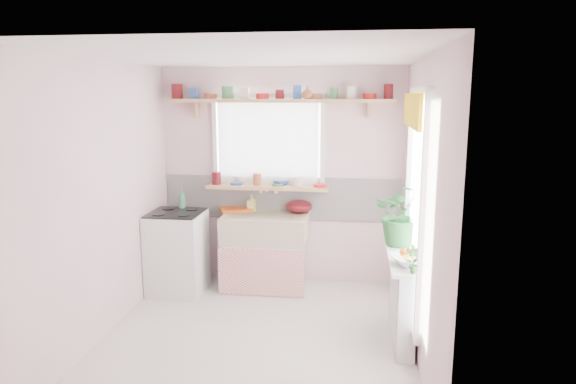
# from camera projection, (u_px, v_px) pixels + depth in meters

# --- Properties ---
(room) EXTENTS (3.20, 3.20, 3.20)m
(room) POSITION_uv_depth(u_px,v_px,m) (336.00, 178.00, 5.14)
(room) COLOR silver
(room) RESTS_ON ground
(sink_unit) EXTENTS (0.95, 0.65, 1.11)m
(sink_unit) POSITION_uv_depth(u_px,v_px,m) (265.00, 251.00, 5.84)
(sink_unit) COLOR white
(sink_unit) RESTS_ON ground
(cooker) EXTENTS (0.58, 0.58, 0.93)m
(cooker) POSITION_uv_depth(u_px,v_px,m) (177.00, 252.00, 5.72)
(cooker) COLOR white
(cooker) RESTS_ON ground
(radiator_ledge) EXTENTS (0.22, 0.95, 0.78)m
(radiator_ledge) POSITION_uv_depth(u_px,v_px,m) (402.00, 298.00, 4.59)
(radiator_ledge) COLOR white
(radiator_ledge) RESTS_ON ground
(windowsill) EXTENTS (1.40, 0.22, 0.04)m
(windowsill) POSITION_uv_depth(u_px,v_px,m) (267.00, 187.00, 5.89)
(windowsill) COLOR tan
(windowsill) RESTS_ON room
(pine_shelf) EXTENTS (2.52, 0.24, 0.04)m
(pine_shelf) POSITION_uv_depth(u_px,v_px,m) (280.00, 101.00, 5.68)
(pine_shelf) COLOR tan
(pine_shelf) RESTS_ON room
(shelf_crockery) EXTENTS (2.47, 0.11, 0.12)m
(shelf_crockery) POSITION_uv_depth(u_px,v_px,m) (278.00, 94.00, 5.66)
(shelf_crockery) COLOR #590F14
(shelf_crockery) RESTS_ON pine_shelf
(sill_crockery) EXTENTS (1.35, 0.11, 0.12)m
(sill_crockery) POSITION_uv_depth(u_px,v_px,m) (263.00, 181.00, 5.88)
(sill_crockery) COLOR #590F14
(sill_crockery) RESTS_ON windowsill
(dish_tray) EXTENTS (0.44, 0.39, 0.04)m
(dish_tray) POSITION_uv_depth(u_px,v_px,m) (236.00, 209.00, 6.01)
(dish_tray) COLOR #CB5112
(dish_tray) RESTS_ON sink_unit
(colander) EXTENTS (0.38, 0.38, 0.14)m
(colander) POSITION_uv_depth(u_px,v_px,m) (299.00, 206.00, 5.90)
(colander) COLOR #530E14
(colander) RESTS_ON sink_unit
(jade_plant) EXTENTS (0.57, 0.50, 0.61)m
(jade_plant) POSITION_uv_depth(u_px,v_px,m) (403.00, 214.00, 4.85)
(jade_plant) COLOR #29682E
(jade_plant) RESTS_ON radiator_ledge
(fruit_bowl) EXTENTS (0.39, 0.39, 0.08)m
(fruit_bowl) POSITION_uv_depth(u_px,v_px,m) (410.00, 260.00, 4.32)
(fruit_bowl) COLOR white
(fruit_bowl) RESTS_ON radiator_ledge
(herb_pot) EXTENTS (0.14, 0.10, 0.23)m
(herb_pot) POSITION_uv_depth(u_px,v_px,m) (413.00, 260.00, 4.11)
(herb_pot) COLOR #325E25
(herb_pot) RESTS_ON radiator_ledge
(soap_bottle_sink) EXTENTS (0.10, 0.10, 0.19)m
(soap_bottle_sink) POSITION_uv_depth(u_px,v_px,m) (252.00, 203.00, 5.97)
(soap_bottle_sink) COLOR #CFC95C
(soap_bottle_sink) RESTS_ON sink_unit
(sill_cup) EXTENTS (0.15, 0.15, 0.09)m
(sill_cup) POSITION_uv_depth(u_px,v_px,m) (239.00, 180.00, 5.98)
(sill_cup) COLOR beige
(sill_cup) RESTS_ON windowsill
(sill_bowl) EXTENTS (0.23, 0.23, 0.06)m
(sill_bowl) POSITION_uv_depth(u_px,v_px,m) (281.00, 182.00, 5.92)
(sill_bowl) COLOR #344AA9
(sill_bowl) RESTS_ON windowsill
(shelf_vase) EXTENTS (0.14, 0.14, 0.14)m
(shelf_vase) POSITION_uv_depth(u_px,v_px,m) (308.00, 93.00, 5.56)
(shelf_vase) COLOR #A35732
(shelf_vase) RESTS_ON pine_shelf
(cooker_bottle) EXTENTS (0.10, 0.10, 0.23)m
(cooker_bottle) POSITION_uv_depth(u_px,v_px,m) (182.00, 198.00, 5.83)
(cooker_bottle) COLOR #458B5E
(cooker_bottle) RESTS_ON cooker
(fruit) EXTENTS (0.20, 0.14, 0.10)m
(fruit) POSITION_uv_depth(u_px,v_px,m) (411.00, 253.00, 4.32)
(fruit) COLOR orange
(fruit) RESTS_ON fruit_bowl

